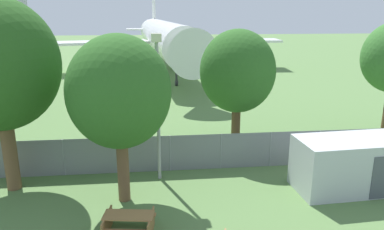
% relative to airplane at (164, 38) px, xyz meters
% --- Properties ---
extents(perimeter_fence, '(56.07, 0.07, 1.83)m').
position_rel_airplane_xyz_m(perimeter_fence, '(-0.97, -32.18, -3.40)').
color(perimeter_fence, gray).
rests_on(perimeter_fence, ground).
extents(airplane, '(32.17, 40.21, 12.59)m').
position_rel_airplane_xyz_m(airplane, '(0.00, 0.00, 0.00)').
color(airplane, white).
rests_on(airplane, ground).
extents(portable_cabin, '(4.85, 2.57, 2.35)m').
position_rel_airplane_xyz_m(portable_cabin, '(6.81, -35.02, -3.14)').
color(portable_cabin, silver).
rests_on(portable_cabin, ground).
extents(picnic_bench_near_cabin, '(1.97, 1.65, 0.76)m').
position_rel_airplane_xyz_m(picnic_bench_near_cabin, '(-2.71, -37.51, -3.84)').
color(picnic_bench_near_cabin, olive).
rests_on(picnic_bench_near_cabin, ground).
extents(tree_near_hangar, '(4.23, 4.23, 6.77)m').
position_rel_airplane_xyz_m(tree_near_hangar, '(3.02, -29.08, 0.10)').
color(tree_near_hangar, brown).
rests_on(tree_near_hangar, ground).
extents(tree_left_of_cabin, '(4.10, 4.10, 6.90)m').
position_rel_airplane_xyz_m(tree_left_of_cabin, '(-3.04, -34.96, 0.31)').
color(tree_left_of_cabin, brown).
rests_on(tree_left_of_cabin, ground).
extents(light_mast, '(0.44, 0.44, 6.76)m').
position_rel_airplane_xyz_m(light_mast, '(-1.51, -33.00, -0.10)').
color(light_mast, '#99999E').
rests_on(light_mast, ground).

